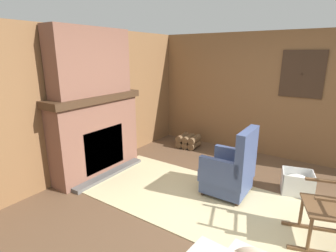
% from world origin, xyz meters
% --- Properties ---
extents(ground_plane, '(14.00, 14.00, 0.00)m').
position_xyz_m(ground_plane, '(0.00, 0.00, 0.00)').
color(ground_plane, brown).
extents(wood_panel_wall_left, '(0.06, 5.55, 2.41)m').
position_xyz_m(wood_panel_wall_left, '(-2.50, 0.00, 1.21)').
color(wood_panel_wall_left, brown).
rests_on(wood_panel_wall_left, ground).
extents(wood_panel_wall_back, '(5.55, 0.09, 2.41)m').
position_xyz_m(wood_panel_wall_back, '(0.01, 2.50, 1.22)').
color(wood_panel_wall_back, brown).
rests_on(wood_panel_wall_back, ground).
extents(fireplace_hearth, '(0.59, 1.69, 1.36)m').
position_xyz_m(fireplace_hearth, '(-2.27, 0.00, 0.67)').
color(fireplace_hearth, brown).
rests_on(fireplace_hearth, ground).
extents(chimney_breast, '(0.34, 1.40, 1.03)m').
position_xyz_m(chimney_breast, '(-2.28, 0.00, 1.88)').
color(chimney_breast, brown).
rests_on(chimney_breast, fireplace_hearth).
extents(area_rug, '(3.56, 1.60, 0.01)m').
position_xyz_m(area_rug, '(-0.40, 0.15, 0.01)').
color(area_rug, '#C6B789').
rests_on(area_rug, ground).
extents(armchair, '(0.64, 0.63, 1.02)m').
position_xyz_m(armchair, '(-0.11, 0.56, 0.37)').
color(armchair, '#3D4C75').
rests_on(armchair, ground).
extents(rocking_chair, '(0.91, 0.69, 1.22)m').
position_xyz_m(rocking_chair, '(1.17, 0.16, 0.42)').
color(rocking_chair, brown).
rests_on(rocking_chair, ground).
extents(firewood_stack, '(0.47, 0.41, 0.27)m').
position_xyz_m(firewood_stack, '(-1.61, 1.97, 0.14)').
color(firewood_stack, brown).
rests_on(firewood_stack, ground).
extents(laundry_basket, '(0.50, 0.46, 0.33)m').
position_xyz_m(laundry_basket, '(0.70, 1.15, 0.17)').
color(laundry_basket, white).
rests_on(laundry_basket, ground).
extents(oil_lamp_vase, '(0.09, 0.09, 0.31)m').
position_xyz_m(oil_lamp_vase, '(-2.32, -0.22, 1.47)').
color(oil_lamp_vase, '#99B29E').
rests_on(oil_lamp_vase, fireplace_hearth).
extents(storage_case, '(0.15, 0.21, 0.14)m').
position_xyz_m(storage_case, '(-2.32, 0.43, 1.43)').
color(storage_case, gray).
rests_on(storage_case, fireplace_hearth).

